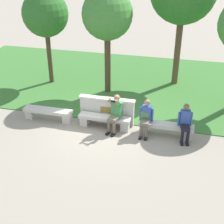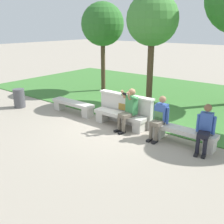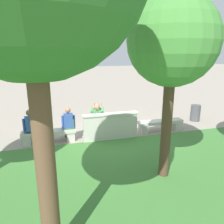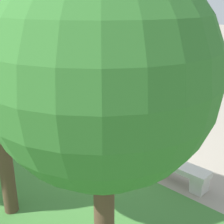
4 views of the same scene
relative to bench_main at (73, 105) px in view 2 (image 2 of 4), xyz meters
name	(u,v)px [view 2 (image 2 of 4)]	position (x,y,z in m)	size (l,w,h in m)	color
ground_plane	(119,126)	(2.18, 0.00, -0.30)	(80.00, 80.00, 0.00)	gray
grass_strip	(177,98)	(2.18, 4.38, -0.28)	(18.23, 8.00, 0.03)	#3D7533
bench_main	(73,105)	(0.00, 0.00, 0.00)	(1.86, 0.40, 0.45)	beige
bench_near	(119,118)	(2.18, 0.00, 0.00)	(1.86, 0.40, 0.45)	beige
bench_mid	(183,134)	(4.37, 0.00, 0.00)	(1.86, 0.40, 0.45)	beige
backrest_wall_with_plaque	(126,109)	(2.18, 0.34, 0.22)	(2.04, 0.24, 1.01)	beige
person_photographer	(129,108)	(2.60, -0.08, 0.44)	(0.52, 0.77, 1.32)	black
person_distant	(160,117)	(3.67, -0.07, 0.37)	(0.48, 0.68, 1.26)	black
person_companion	(205,127)	(4.97, -0.07, 0.37)	(0.47, 0.71, 1.26)	black
backpack	(160,117)	(3.62, 0.03, 0.33)	(0.28, 0.24, 0.43)	#4C7F47
tree_right_background	(103,25)	(-1.40, 3.43, 2.88)	(2.01, 2.01, 4.20)	#4C3826
tree_far_back	(152,20)	(1.49, 3.03, 3.04)	(2.06, 2.06, 4.41)	#4C3826
trash_bin	(19,98)	(-2.22, -0.82, 0.08)	(0.44, 0.44, 0.75)	#4C4C51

